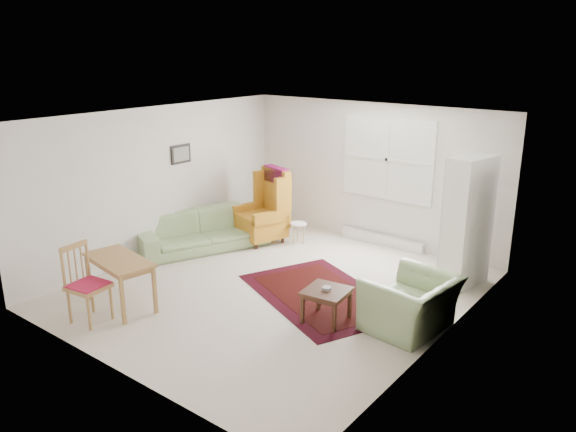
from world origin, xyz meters
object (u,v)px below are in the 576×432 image
Objects in this scene: wingback_chair at (260,206)px; coffee_table at (326,305)px; sofa at (201,224)px; cabinet at (468,222)px; stool at (298,233)px; desk at (121,282)px; armchair at (411,298)px; desk_chair at (88,285)px.

coffee_table is at bearing -17.84° from wingback_chair.
cabinet reaches higher than sofa.
coffee_table reaches higher than stool.
desk is at bearing -137.91° from sofa.
sofa is at bearing 164.18° from coffee_table.
armchair is 1.08m from coffee_table.
coffee_table is (-0.95, -0.47, -0.20)m from armchair.
armchair is at bearing -78.79° from cabinet.
wingback_chair is at bearing -9.17° from sofa.
cabinet reaches higher than wingback_chair.
sofa is 2.07× the size of desk.
armchair is 0.80× the size of wingback_chair.
coffee_table is 2.55m from cabinet.
sofa is 2.12× the size of armchair.
armchair is 1.99× the size of coffee_table.
cabinet is 1.77× the size of desk.
wingback_chair is 2.49× the size of coffee_table.
cabinet reaches higher than armchair.
desk reaches higher than coffee_table.
desk is at bearing -96.22° from stool.
coffee_table is 3.06m from desk_chair.
stool is 0.20× the size of cabinet.
stool is (0.60, 0.34, -0.48)m from wingback_chair.
wingback_chair reaches higher than stool.
armchair is 4.09m from desk_chair.
sofa is 3.38m from coffee_table.
armchair is 0.55× the size of cabinet.
desk_chair reaches higher than sofa.
desk_chair reaches higher than stool.
sofa is at bearing -89.40° from armchair.
desk is 0.54m from desk_chair.
sofa reaches higher than stool.
coffee_table is at bearing -59.37° from desk_chair.
desk_chair reaches higher than coffee_table.
stool is 3.55m from desk.
wingback_chair reaches higher than armchair.
armchair is at bearing 28.05° from desk.
wingback_chair is at bearing -162.42° from cabinet.
coffee_table is at bearing -57.03° from armchair.
desk is at bearing -151.26° from coffee_table.
armchair is 0.98× the size of desk.
sofa is 4.22m from armchair.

